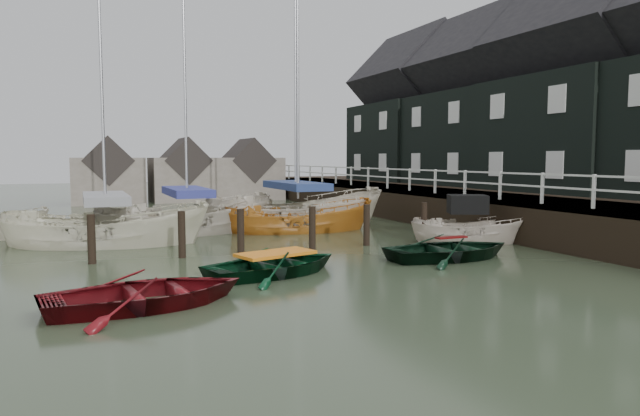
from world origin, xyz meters
name	(u,v)px	position (x,y,z in m)	size (l,w,h in m)	color
ground	(313,268)	(0.00, 0.00, 0.00)	(120.00, 120.00, 0.00)	#2A3421
pier	(413,204)	(9.48, 10.00, 0.71)	(3.04, 32.00, 2.70)	black
land_strip	(501,214)	(15.00, 10.00, 0.00)	(14.00, 38.00, 1.50)	black
quay_houses	(523,104)	(14.99, 8.66, 5.68)	(6.52, 28.14, 10.01)	black
mooring_pilings	(243,238)	(-1.11, 3.00, 0.50)	(13.72, 0.22, 1.80)	black
far_sheds	(182,174)	(0.83, 26.00, 1.86)	(14.00, 4.08, 4.39)	#665B51
rowboat_red	(148,306)	(-4.59, -2.43, 0.00)	(2.85, 4.00, 0.83)	#5A0C11
rowboat_green	(276,274)	(-1.20, -0.40, 0.00)	(2.71, 3.79, 0.79)	black
rowboat_dkgreen	(451,259)	(4.30, -0.27, 0.00)	(2.88, 4.03, 0.83)	black
motorboat	(470,240)	(6.80, 2.07, 0.10)	(4.41, 3.25, 2.48)	beige
sailboat_a	(107,243)	(-4.96, 6.62, 0.06)	(7.42, 4.47, 11.83)	beige
sailboat_b	(188,232)	(-1.85, 8.60, 0.06)	(7.51, 3.71, 12.05)	#BCB2A0
sailboat_c	(298,231)	(2.43, 7.52, 0.01)	(6.55, 3.42, 11.16)	#B86F22
sailboat_d	(296,226)	(2.78, 8.72, 0.06)	(8.17, 3.74, 12.55)	beige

